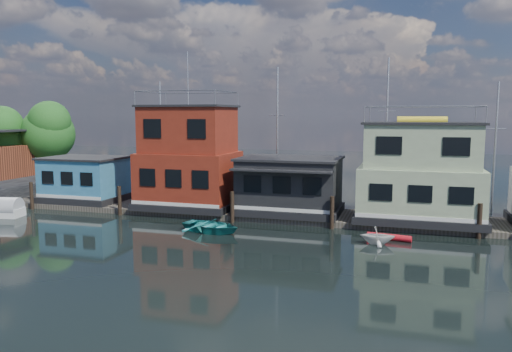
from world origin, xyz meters
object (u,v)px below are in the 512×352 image
(houseboat_red, at_px, (189,159))
(dinghy_white, at_px, (377,235))
(houseboat_green, at_px, (420,174))
(red_kayak, at_px, (389,237))
(dinghy_teal, at_px, (211,226))
(houseboat_dark, at_px, (290,185))
(houseboat_blue, at_px, (85,179))

(houseboat_red, distance_m, dinghy_white, 16.16)
(houseboat_red, bearing_deg, houseboat_green, 0.00)
(red_kayak, relative_size, dinghy_teal, 0.66)
(houseboat_red, relative_size, dinghy_teal, 2.98)
(houseboat_red, bearing_deg, dinghy_teal, -54.80)
(houseboat_red, xyz_separation_m, houseboat_green, (17.00, 0.00, -0.55))
(houseboat_red, relative_size, houseboat_dark, 1.60)
(houseboat_red, xyz_separation_m, dinghy_teal, (4.18, -5.92, -3.69))
(houseboat_blue, xyz_separation_m, houseboat_red, (9.50, 0.00, 1.90))
(houseboat_blue, relative_size, dinghy_white, 3.17)
(houseboat_dark, relative_size, dinghy_white, 3.67)
(red_kayak, bearing_deg, houseboat_green, 79.10)
(houseboat_blue, bearing_deg, red_kayak, -10.86)
(dinghy_white, bearing_deg, dinghy_teal, 84.92)
(houseboat_blue, relative_size, red_kayak, 2.43)
(houseboat_green, bearing_deg, red_kayak, -110.23)
(houseboat_red, xyz_separation_m, houseboat_dark, (8.00, -0.02, -1.69))
(houseboat_red, relative_size, dinghy_white, 5.88)
(houseboat_blue, height_order, dinghy_white, houseboat_blue)
(houseboat_red, height_order, red_kayak, houseboat_red)
(red_kayak, bearing_deg, dinghy_white, -109.54)
(houseboat_dark, xyz_separation_m, dinghy_white, (6.60, -5.90, -1.89))
(dinghy_white, bearing_deg, red_kayak, -33.92)
(houseboat_blue, height_order, dinghy_teal, houseboat_blue)
(houseboat_blue, bearing_deg, houseboat_green, 0.00)
(houseboat_red, relative_size, houseboat_green, 1.41)
(houseboat_red, distance_m, houseboat_green, 17.01)
(red_kayak, xyz_separation_m, dinghy_white, (-0.65, -1.18, 0.34))
(houseboat_green, bearing_deg, houseboat_red, -180.00)
(houseboat_dark, distance_m, red_kayak, 8.94)
(houseboat_dark, distance_m, houseboat_green, 9.07)
(houseboat_dark, xyz_separation_m, houseboat_green, (9.00, 0.02, 1.13))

